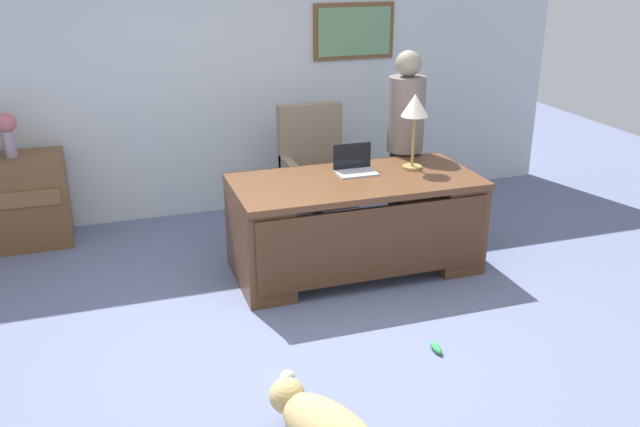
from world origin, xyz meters
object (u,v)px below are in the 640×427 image
(person_standing, at_px, (405,143))
(vase_with_flowers, at_px, (7,130))
(armchair, at_px, (315,175))
(laptop, at_px, (355,165))
(desk_lamp, at_px, (415,110))
(dog_toy_ball, at_px, (287,377))
(desk, at_px, (356,222))
(dog_toy_bone, at_px, (436,347))

(person_standing, height_order, vase_with_flowers, person_standing)
(armchair, distance_m, person_standing, 0.90)
(armchair, bearing_deg, vase_with_flowers, 171.22)
(person_standing, xyz_separation_m, laptop, (-0.63, -0.40, -0.02))
(person_standing, relative_size, laptop, 5.22)
(person_standing, bearing_deg, desk_lamp, -107.65)
(person_standing, height_order, dog_toy_ball, person_standing)
(laptop, relative_size, vase_with_flowers, 0.84)
(armchair, height_order, dog_toy_ball, armchair)
(laptop, distance_m, vase_with_flowers, 2.94)
(armchair, height_order, desk_lamp, desk_lamp)
(armchair, xyz_separation_m, desk_lamp, (0.55, -0.90, 0.77))
(desk_lamp, bearing_deg, desk, -166.36)
(person_standing, distance_m, dog_toy_bone, 2.15)
(laptop, xyz_separation_m, desk_lamp, (0.48, -0.06, 0.43))
(desk, bearing_deg, vase_with_flowers, 151.31)
(dog_toy_ball, bearing_deg, person_standing, 49.73)
(armchair, xyz_separation_m, laptop, (0.06, -0.84, 0.34))
(laptop, xyz_separation_m, vase_with_flowers, (-2.66, 1.24, 0.21))
(person_standing, height_order, dog_toy_bone, person_standing)
(dog_toy_ball, bearing_deg, vase_with_flowers, 120.68)
(desk_lamp, bearing_deg, dog_toy_bone, -108.06)
(dog_toy_ball, bearing_deg, desk_lamp, 44.71)
(armchair, relative_size, dog_toy_bone, 7.58)
(desk, bearing_deg, desk_lamp, 13.64)
(desk, xyz_separation_m, vase_with_flowers, (-2.61, 1.43, 0.62))
(desk, distance_m, desk_lamp, 1.00)
(person_standing, distance_m, dog_toy_ball, 2.66)
(laptop, bearing_deg, dog_toy_ball, -123.33)
(vase_with_flowers, relative_size, dog_toy_bone, 2.55)
(desk_lamp, xyz_separation_m, vase_with_flowers, (-3.14, 1.30, -0.22))
(vase_with_flowers, distance_m, dog_toy_bone, 3.95)
(person_standing, bearing_deg, armchair, 147.50)
(vase_with_flowers, xyz_separation_m, dog_toy_ball, (1.65, -2.77, -1.00))
(desk, relative_size, armchair, 1.70)
(armchair, relative_size, dog_toy_ball, 12.22)
(desk, relative_size, dog_toy_bone, 12.91)
(armchair, bearing_deg, dog_toy_bone, -87.99)
(dog_toy_ball, relative_size, dog_toy_bone, 0.62)
(person_standing, xyz_separation_m, desk_lamp, (-0.15, -0.46, 0.41))
(person_standing, distance_m, vase_with_flowers, 3.39)
(armchair, distance_m, laptop, 0.91)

